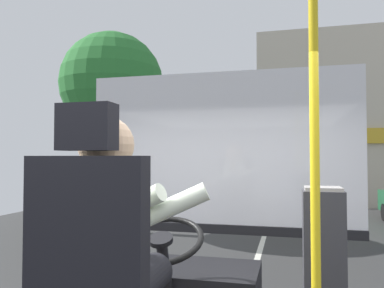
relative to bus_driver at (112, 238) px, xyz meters
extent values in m
cube|color=#323232|center=(0.14, 9.10, -1.68)|extent=(18.00, 44.00, 0.05)
cube|color=silver|center=(0.14, 9.10, -1.66)|extent=(0.12, 39.60, 0.00)
cube|color=black|center=(0.00, -0.22, 0.02)|extent=(0.48, 0.10, 0.66)
cube|color=black|center=(0.00, -0.22, 0.46)|extent=(0.22, 0.10, 0.18)
cylinder|color=black|center=(0.10, 0.09, -0.22)|extent=(0.18, 0.42, 0.18)
cylinder|color=black|center=(-0.10, 0.09, -0.22)|extent=(0.18, 0.42, 0.18)
cylinder|color=silver|center=(0.00, -0.06, -0.01)|extent=(0.32, 0.32, 0.60)
cube|color=#B2842D|center=(0.00, 0.11, 0.07)|extent=(0.06, 0.01, 0.37)
sphere|color=tan|center=(0.00, -0.06, 0.40)|extent=(0.24, 0.24, 0.24)
cylinder|color=silver|center=(0.09, 0.21, 0.06)|extent=(0.59, 0.21, 0.33)
cylinder|color=silver|center=(-0.09, 0.21, 0.06)|extent=(0.59, 0.21, 0.33)
cylinder|color=black|center=(0.00, 0.73, -0.32)|extent=(0.07, 0.20, 0.37)
torus|color=black|center=(0.00, 0.66, -0.15)|extent=(0.52, 0.50, 0.22)
cylinder|color=black|center=(0.00, 0.66, -0.15)|extent=(0.15, 0.15, 0.08)
cylinder|color=yellow|center=(0.87, 0.32, 0.20)|extent=(0.04, 0.04, 2.01)
cube|color=#333338|center=(0.93, 0.72, -0.32)|extent=(0.22, 0.21, 0.97)
cube|color=#9E9993|center=(0.93, 0.72, 0.17)|extent=(0.20, 0.19, 0.02)
cube|color=silver|center=(0.14, 1.92, 0.44)|extent=(2.50, 0.01, 1.40)
cube|color=black|center=(0.14, 1.92, -0.30)|extent=(2.50, 0.08, 0.08)
cylinder|color=#4C3828|center=(-3.93, 8.02, -0.10)|extent=(0.28, 0.28, 3.12)
sphere|color=#276E2D|center=(-3.93, 8.02, 2.37)|extent=(2.80, 2.80, 2.80)
camera|label=1|loc=(0.75, -1.53, 0.35)|focal=35.76mm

